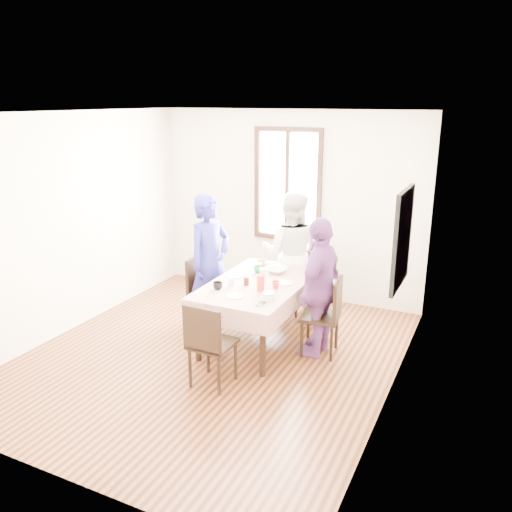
% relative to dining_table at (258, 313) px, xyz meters
% --- Properties ---
extents(ground, '(4.50, 4.50, 0.00)m').
position_rel_dining_table_xyz_m(ground, '(-0.32, -0.56, -0.38)').
color(ground, black).
rests_on(ground, ground).
extents(back_wall, '(4.00, 0.00, 4.00)m').
position_rel_dining_table_xyz_m(back_wall, '(-0.32, 1.69, 0.98)').
color(back_wall, '#F0E1C4').
rests_on(back_wall, ground).
extents(right_wall, '(0.00, 4.50, 4.50)m').
position_rel_dining_table_xyz_m(right_wall, '(1.68, -0.56, 0.98)').
color(right_wall, '#F0E1C4').
rests_on(right_wall, ground).
extents(window_frame, '(1.02, 0.06, 1.62)m').
position_rel_dining_table_xyz_m(window_frame, '(-0.32, 1.67, 1.27)').
color(window_frame, black).
rests_on(window_frame, back_wall).
extents(window_pane, '(0.90, 0.02, 1.50)m').
position_rel_dining_table_xyz_m(window_pane, '(-0.32, 1.68, 1.27)').
color(window_pane, white).
rests_on(window_pane, back_wall).
extents(art_poster, '(0.04, 0.76, 0.96)m').
position_rel_dining_table_xyz_m(art_poster, '(1.66, -0.26, 1.18)').
color(art_poster, red).
rests_on(art_poster, right_wall).
extents(dining_table, '(0.92, 1.56, 0.75)m').
position_rel_dining_table_xyz_m(dining_table, '(0.00, 0.00, 0.00)').
color(dining_table, black).
rests_on(dining_table, ground).
extents(tablecloth, '(1.04, 1.68, 0.01)m').
position_rel_dining_table_xyz_m(tablecloth, '(0.00, 0.00, 0.38)').
color(tablecloth, '#530C00').
rests_on(tablecloth, dining_table).
extents(chair_left, '(0.44, 0.44, 0.91)m').
position_rel_dining_table_xyz_m(chair_left, '(-0.77, 0.15, 0.08)').
color(chair_left, black).
rests_on(chair_left, ground).
extents(chair_right, '(0.47, 0.47, 0.91)m').
position_rel_dining_table_xyz_m(chair_right, '(0.77, 0.05, 0.08)').
color(chair_right, black).
rests_on(chair_right, ground).
extents(chair_far, '(0.46, 0.46, 0.91)m').
position_rel_dining_table_xyz_m(chair_far, '(0.00, 1.07, 0.08)').
color(chair_far, black).
rests_on(chair_far, ground).
extents(chair_near, '(0.43, 0.43, 0.91)m').
position_rel_dining_table_xyz_m(chair_near, '(0.00, -1.07, 0.08)').
color(chair_near, black).
rests_on(chair_near, ground).
extents(person_left, '(0.58, 0.72, 1.73)m').
position_rel_dining_table_xyz_m(person_left, '(-0.75, 0.15, 0.49)').
color(person_left, navy).
rests_on(person_left, ground).
extents(person_far, '(0.91, 0.76, 1.68)m').
position_rel_dining_table_xyz_m(person_far, '(0.00, 1.06, 0.46)').
color(person_far, silver).
rests_on(person_far, ground).
extents(person_right, '(0.46, 0.97, 1.61)m').
position_rel_dining_table_xyz_m(person_right, '(0.75, 0.05, 0.43)').
color(person_right, '#703A7D').
rests_on(person_right, ground).
extents(mug_black, '(0.15, 0.15, 0.09)m').
position_rel_dining_table_xyz_m(mug_black, '(-0.31, -0.40, 0.43)').
color(mug_black, black).
rests_on(mug_black, tablecloth).
extents(mug_flag, '(0.12, 0.12, 0.08)m').
position_rel_dining_table_xyz_m(mug_flag, '(0.27, -0.09, 0.43)').
color(mug_flag, red).
rests_on(mug_flag, tablecloth).
extents(mug_green, '(0.13, 0.13, 0.09)m').
position_rel_dining_table_xyz_m(mug_green, '(-0.16, 0.33, 0.43)').
color(mug_green, '#0C7226').
rests_on(mug_green, tablecloth).
extents(serving_bowl, '(0.26, 0.26, 0.06)m').
position_rel_dining_table_xyz_m(serving_bowl, '(0.06, 0.42, 0.42)').
color(serving_bowl, white).
rests_on(serving_bowl, tablecloth).
extents(juice_carton, '(0.06, 0.06, 0.19)m').
position_rel_dining_table_xyz_m(juice_carton, '(0.16, -0.26, 0.48)').
color(juice_carton, red).
rests_on(juice_carton, tablecloth).
extents(butter_tub, '(0.13, 0.13, 0.06)m').
position_rel_dining_table_xyz_m(butter_tub, '(0.33, -0.43, 0.42)').
color(butter_tub, white).
rests_on(butter_tub, tablecloth).
extents(jam_jar, '(0.06, 0.06, 0.09)m').
position_rel_dining_table_xyz_m(jam_jar, '(-0.08, -0.14, 0.43)').
color(jam_jar, black).
rests_on(jam_jar, tablecloth).
extents(drinking_glass, '(0.07, 0.07, 0.09)m').
position_rel_dining_table_xyz_m(drinking_glass, '(-0.24, -0.22, 0.43)').
color(drinking_glass, silver).
rests_on(drinking_glass, tablecloth).
extents(smartphone, '(0.07, 0.14, 0.01)m').
position_rel_dining_table_xyz_m(smartphone, '(0.32, -0.60, 0.39)').
color(smartphone, black).
rests_on(smartphone, tablecloth).
extents(flower_vase, '(0.07, 0.07, 0.15)m').
position_rel_dining_table_xyz_m(flower_vase, '(0.02, 0.09, 0.46)').
color(flower_vase, silver).
rests_on(flower_vase, tablecloth).
extents(plate_left, '(0.20, 0.20, 0.01)m').
position_rel_dining_table_xyz_m(plate_left, '(-0.33, 0.09, 0.39)').
color(plate_left, white).
rests_on(plate_left, tablecloth).
extents(plate_right, '(0.20, 0.20, 0.01)m').
position_rel_dining_table_xyz_m(plate_right, '(0.30, 0.10, 0.39)').
color(plate_right, white).
rests_on(plate_right, tablecloth).
extents(plate_far, '(0.20, 0.20, 0.01)m').
position_rel_dining_table_xyz_m(plate_far, '(0.01, 0.62, 0.39)').
color(plate_far, white).
rests_on(plate_far, tablecloth).
extents(plate_near, '(0.20, 0.20, 0.01)m').
position_rel_dining_table_xyz_m(plate_near, '(-0.03, -0.52, 0.39)').
color(plate_near, white).
rests_on(plate_near, tablecloth).
extents(butter_lid, '(0.12, 0.12, 0.01)m').
position_rel_dining_table_xyz_m(butter_lid, '(0.33, -0.43, 0.46)').
color(butter_lid, blue).
rests_on(butter_lid, butter_tub).
extents(flower_bunch, '(0.09, 0.09, 0.10)m').
position_rel_dining_table_xyz_m(flower_bunch, '(0.02, 0.09, 0.58)').
color(flower_bunch, yellow).
rests_on(flower_bunch, flower_vase).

